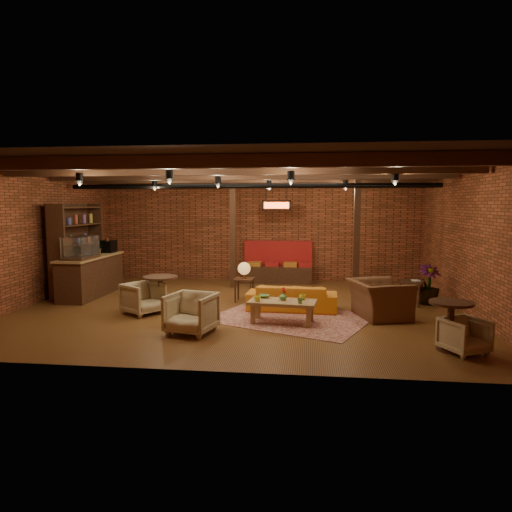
# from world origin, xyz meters

# --- Properties ---
(floor) EXTENTS (10.00, 10.00, 0.00)m
(floor) POSITION_xyz_m (0.00, 0.00, 0.00)
(floor) COLOR #3F250F
(floor) RESTS_ON ground
(ceiling) EXTENTS (10.00, 8.00, 0.02)m
(ceiling) POSITION_xyz_m (0.00, 0.00, 3.20)
(ceiling) COLOR black
(ceiling) RESTS_ON wall_back
(wall_back) EXTENTS (10.00, 0.02, 3.20)m
(wall_back) POSITION_xyz_m (0.00, 4.00, 1.60)
(wall_back) COLOR brown
(wall_back) RESTS_ON ground
(wall_front) EXTENTS (10.00, 0.02, 3.20)m
(wall_front) POSITION_xyz_m (0.00, -4.00, 1.60)
(wall_front) COLOR brown
(wall_front) RESTS_ON ground
(wall_left) EXTENTS (0.02, 8.00, 3.20)m
(wall_left) POSITION_xyz_m (-5.00, 0.00, 1.60)
(wall_left) COLOR brown
(wall_left) RESTS_ON ground
(wall_right) EXTENTS (0.02, 8.00, 3.20)m
(wall_right) POSITION_xyz_m (5.00, 0.00, 1.60)
(wall_right) COLOR brown
(wall_right) RESTS_ON ground
(ceiling_beams) EXTENTS (9.80, 6.40, 0.22)m
(ceiling_beams) POSITION_xyz_m (0.00, 0.00, 3.08)
(ceiling_beams) COLOR black
(ceiling_beams) RESTS_ON ceiling
(ceiling_pipe) EXTENTS (9.60, 0.12, 0.12)m
(ceiling_pipe) POSITION_xyz_m (0.00, 1.60, 2.85)
(ceiling_pipe) COLOR black
(ceiling_pipe) RESTS_ON ceiling
(post_left) EXTENTS (0.16, 0.16, 3.20)m
(post_left) POSITION_xyz_m (-0.60, 2.60, 1.60)
(post_left) COLOR black
(post_left) RESTS_ON ground
(post_right) EXTENTS (0.16, 0.16, 3.20)m
(post_right) POSITION_xyz_m (2.80, 2.00, 1.60)
(post_right) COLOR black
(post_right) RESTS_ON ground
(service_counter) EXTENTS (0.80, 2.50, 1.60)m
(service_counter) POSITION_xyz_m (-4.10, 1.00, 0.80)
(service_counter) COLOR black
(service_counter) RESTS_ON ground
(plant_counter) EXTENTS (0.35, 0.39, 0.30)m
(plant_counter) POSITION_xyz_m (-4.00, 1.20, 1.22)
(plant_counter) COLOR #337F33
(plant_counter) RESTS_ON service_counter
(shelving_hutch) EXTENTS (0.52, 2.00, 2.40)m
(shelving_hutch) POSITION_xyz_m (-4.50, 1.10, 1.20)
(shelving_hutch) COLOR black
(shelving_hutch) RESTS_ON ground
(banquette) EXTENTS (2.10, 0.70, 1.00)m
(banquette) POSITION_xyz_m (0.60, 3.55, 0.50)
(banquette) COLOR #A91C1C
(banquette) RESTS_ON ground
(service_sign) EXTENTS (0.86, 0.06, 0.30)m
(service_sign) POSITION_xyz_m (0.60, 3.10, 2.35)
(service_sign) COLOR #FF5019
(service_sign) RESTS_ON ceiling
(ceiling_spotlights) EXTENTS (6.40, 4.40, 0.28)m
(ceiling_spotlights) POSITION_xyz_m (0.00, 0.00, 2.86)
(ceiling_spotlights) COLOR black
(ceiling_spotlights) RESTS_ON ceiling
(rug) EXTENTS (3.78, 3.40, 0.01)m
(rug) POSITION_xyz_m (1.19, -0.79, 0.01)
(rug) COLOR maroon
(rug) RESTS_ON floor
(sofa) EXTENTS (2.04, 0.86, 0.59)m
(sofa) POSITION_xyz_m (1.19, -0.07, 0.29)
(sofa) COLOR #C6701B
(sofa) RESTS_ON floor
(coffee_table) EXTENTS (1.40, 0.81, 0.71)m
(coffee_table) POSITION_xyz_m (1.03, -1.20, 0.41)
(coffee_table) COLOR olive
(coffee_table) RESTS_ON floor
(side_table_lamp) EXTENTS (0.49, 0.49, 0.98)m
(side_table_lamp) POSITION_xyz_m (-0.02, 0.73, 0.74)
(side_table_lamp) COLOR black
(side_table_lamp) RESTS_ON floor
(round_table_left) EXTENTS (0.77, 0.77, 0.80)m
(round_table_left) POSITION_xyz_m (-1.71, -0.56, 0.54)
(round_table_left) COLOR black
(round_table_left) RESTS_ON floor
(armchair_a) EXTENTS (0.99, 1.00, 0.76)m
(armchair_a) POSITION_xyz_m (-2.02, -0.79, 0.38)
(armchair_a) COLOR beige
(armchair_a) RESTS_ON floor
(armchair_b) EXTENTS (0.96, 0.92, 0.83)m
(armchair_b) POSITION_xyz_m (-0.60, -2.13, 0.42)
(armchair_b) COLOR beige
(armchair_b) RESTS_ON floor
(armchair_right) EXTENTS (1.10, 1.38, 1.05)m
(armchair_right) POSITION_xyz_m (3.04, -0.52, 0.53)
(armchair_right) COLOR brown
(armchair_right) RESTS_ON floor
(side_table_book) EXTENTS (0.67, 0.67, 0.60)m
(side_table_book) POSITION_xyz_m (3.98, 0.81, 0.53)
(side_table_book) COLOR black
(side_table_book) RESTS_ON floor
(round_table_right) EXTENTS (0.70, 0.70, 0.82)m
(round_table_right) POSITION_xyz_m (3.87, -2.61, 0.55)
(round_table_right) COLOR black
(round_table_right) RESTS_ON floor
(armchair_far) EXTENTS (0.81, 0.79, 0.63)m
(armchair_far) POSITION_xyz_m (4.06, -2.74, 0.32)
(armchair_far) COLOR beige
(armchair_far) RESTS_ON floor
(plant_tall) EXTENTS (1.97, 1.97, 2.85)m
(plant_tall) POSITION_xyz_m (4.40, 0.92, 1.42)
(plant_tall) COLOR #4C7F4C
(plant_tall) RESTS_ON floor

